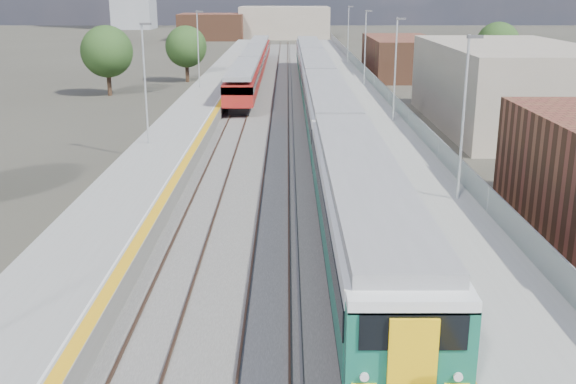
{
  "coord_description": "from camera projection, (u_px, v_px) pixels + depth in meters",
  "views": [
    {
      "loc": [
        -1.34,
        -8.02,
        10.32
      ],
      "look_at": [
        -1.31,
        19.17,
        2.2
      ],
      "focal_mm": 42.0,
      "sensor_mm": 36.0,
      "label": 1
    }
  ],
  "objects": [
    {
      "name": "tree_c",
      "position": [
        186.0,
        47.0,
        78.59
      ],
      "size": [
        4.82,
        4.82,
        6.53
      ],
      "color": "#382619",
      "rests_on": "ground"
    },
    {
      "name": "tree_d",
      "position": [
        498.0,
        44.0,
        78.99
      ],
      "size": [
        5.12,
        5.12,
        6.93
      ],
      "color": "#382619",
      "rests_on": "ground"
    },
    {
      "name": "tracks",
      "position": [
        284.0,
        106.0,
        62.52
      ],
      "size": [
        8.96,
        160.0,
        0.17
      ],
      "color": "#4C3323",
      "rests_on": "ground"
    },
    {
      "name": "ballast_bed",
      "position": [
        277.0,
        110.0,
        60.93
      ],
      "size": [
        10.5,
        155.0,
        0.06
      ],
      "primitive_type": "cube",
      "color": "#565451",
      "rests_on": "ground"
    },
    {
      "name": "green_train",
      "position": [
        321.0,
        89.0,
        56.55
      ],
      "size": [
        3.1,
        86.11,
        3.41
      ],
      "color": "black",
      "rests_on": "ground"
    },
    {
      "name": "platform_right",
      "position": [
        361.0,
        104.0,
        60.79
      ],
      "size": [
        4.7,
        155.0,
        8.52
      ],
      "color": "slate",
      "rests_on": "ground"
    },
    {
      "name": "tree_b",
      "position": [
        107.0,
        52.0,
        68.15
      ],
      "size": [
        5.23,
        5.23,
        7.08
      ],
      "color": "#382619",
      "rests_on": "ground"
    },
    {
      "name": "red_train",
      "position": [
        253.0,
        62.0,
        81.86
      ],
      "size": [
        2.7,
        54.88,
        3.41
      ],
      "color": "black",
      "rests_on": "ground"
    },
    {
      "name": "platform_left",
      "position": [
        202.0,
        104.0,
        60.78
      ],
      "size": [
        4.3,
        155.0,
        8.52
      ],
      "color": "slate",
      "rests_on": "ground"
    },
    {
      "name": "ground",
      "position": [
        303.0,
        115.0,
        58.55
      ],
      "size": [
        320.0,
        320.0,
        0.0
      ],
      "primitive_type": "plane",
      "color": "#47443A",
      "rests_on": "ground"
    }
  ]
}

